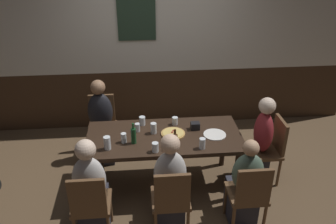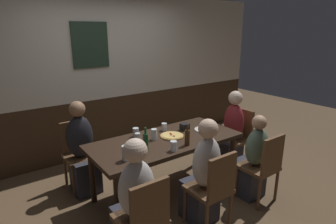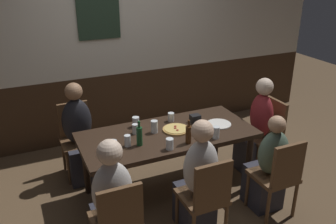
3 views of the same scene
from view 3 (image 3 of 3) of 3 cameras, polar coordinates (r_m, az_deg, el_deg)
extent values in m
plane|color=brown|center=(4.24, -0.04, -12.31)|extent=(12.00, 12.00, 0.00)
cube|color=#3D2819|center=(5.38, -7.29, 1.34)|extent=(6.40, 0.10, 0.95)
cube|color=beige|center=(5.05, -8.05, 15.17)|extent=(6.40, 0.10, 1.65)
cube|color=#233828|center=(4.91, -10.99, 15.16)|extent=(0.56, 0.03, 0.68)
cube|color=black|center=(3.87, -0.04, -3.66)|extent=(1.87, 0.85, 0.05)
cylinder|color=black|center=(3.56, -10.39, -13.78)|extent=(0.07, 0.07, 0.69)
cylinder|color=black|center=(4.17, 12.62, -7.93)|extent=(0.07, 0.07, 0.69)
cylinder|color=black|center=(4.12, -12.86, -8.34)|extent=(0.07, 0.07, 0.69)
cylinder|color=black|center=(4.66, 7.62, -4.01)|extent=(0.07, 0.07, 0.69)
cube|color=brown|center=(3.85, 16.29, -9.73)|extent=(0.40, 0.40, 0.04)
cube|color=brown|center=(3.62, 18.52, -7.93)|extent=(0.36, 0.04, 0.43)
cylinder|color=brown|center=(3.98, 12.43, -11.92)|extent=(0.04, 0.04, 0.41)
cylinder|color=brown|center=(4.17, 16.27, -10.61)|extent=(0.04, 0.04, 0.41)
cylinder|color=brown|center=(3.78, 15.53, -14.50)|extent=(0.04, 0.04, 0.41)
cylinder|color=brown|center=(3.97, 19.44, -12.95)|extent=(0.04, 0.04, 0.41)
cube|color=brown|center=(4.61, 14.61, -3.74)|extent=(0.40, 0.40, 0.04)
cube|color=brown|center=(4.62, 16.65, -0.69)|extent=(0.04, 0.36, 0.43)
cylinder|color=brown|center=(4.51, 13.93, -7.61)|extent=(0.04, 0.04, 0.41)
cylinder|color=brown|center=(4.74, 11.45, -5.75)|extent=(0.04, 0.04, 0.41)
cylinder|color=brown|center=(4.71, 17.24, -6.61)|extent=(0.04, 0.04, 0.41)
cylinder|color=brown|center=(4.93, 14.70, -4.88)|extent=(0.04, 0.04, 0.41)
cube|color=brown|center=(3.43, 5.37, -13.20)|extent=(0.40, 0.40, 0.04)
cube|color=brown|center=(3.17, 7.15, -11.50)|extent=(0.36, 0.04, 0.43)
cylinder|color=brown|center=(3.63, 1.44, -15.31)|extent=(0.04, 0.04, 0.41)
cylinder|color=brown|center=(3.76, 6.26, -13.90)|extent=(0.04, 0.04, 0.41)
cylinder|color=brown|center=(3.53, 9.15, -16.85)|extent=(0.04, 0.04, 0.41)
cube|color=brown|center=(4.45, -13.97, -4.73)|extent=(0.40, 0.40, 0.04)
cube|color=brown|center=(4.51, -14.70, -1.10)|extent=(0.36, 0.04, 0.43)
cylinder|color=brown|center=(4.43, -11.09, -7.87)|extent=(0.04, 0.04, 0.41)
cylinder|color=brown|center=(4.39, -15.43, -8.68)|extent=(0.04, 0.04, 0.41)
cylinder|color=brown|center=(4.73, -12.09, -5.89)|extent=(0.04, 0.04, 0.41)
cylinder|color=brown|center=(4.68, -16.16, -6.62)|extent=(0.04, 0.04, 0.41)
cube|color=brown|center=(3.18, -8.27, -16.76)|extent=(0.40, 0.40, 0.04)
cube|color=brown|center=(2.90, -7.49, -15.33)|extent=(0.36, 0.04, 0.43)
cylinder|color=brown|center=(3.49, -6.09, -17.27)|extent=(0.04, 0.04, 0.41)
cube|color=#2D2D38|center=(4.04, 14.78, -11.30)|extent=(0.32, 0.34, 0.45)
ellipsoid|color=#56705B|center=(3.75, 16.33, -6.19)|extent=(0.34, 0.22, 0.46)
sphere|color=tan|center=(3.61, 16.88, -1.89)|extent=(0.17, 0.17, 0.17)
cube|color=#2D2D38|center=(4.63, 13.08, -6.33)|extent=(0.34, 0.32, 0.45)
ellipsoid|color=maroon|center=(4.47, 14.58, -0.50)|extent=(0.22, 0.34, 0.54)
sphere|color=beige|center=(4.34, 15.06, 3.90)|extent=(0.20, 0.20, 0.20)
cube|color=#2D2D38|center=(3.65, 4.21, -14.70)|extent=(0.32, 0.34, 0.45)
ellipsoid|color=silver|center=(3.30, 5.21, -8.71)|extent=(0.34, 0.22, 0.55)
sphere|color=#DBB293|center=(3.12, 5.46, -3.02)|extent=(0.20, 0.20, 0.20)
cube|color=#2D2D38|center=(4.43, -13.38, -7.80)|extent=(0.32, 0.34, 0.45)
ellipsoid|color=black|center=(4.28, -14.24, -1.44)|extent=(0.34, 0.22, 0.55)
sphere|color=#936B4C|center=(4.15, -14.73, 3.17)|extent=(0.20, 0.20, 0.20)
ellipsoid|color=silver|center=(3.04, -8.80, -12.18)|extent=(0.34, 0.22, 0.53)
sphere|color=beige|center=(2.85, -9.24, -6.30)|extent=(0.21, 0.21, 0.21)
cylinder|color=tan|center=(3.91, 1.29, -2.78)|extent=(0.29, 0.29, 0.02)
cylinder|color=#DBB760|center=(3.90, 1.29, -2.63)|extent=(0.26, 0.26, 0.01)
cylinder|color=maroon|center=(3.85, 1.50, -2.88)|extent=(0.03, 0.03, 0.00)
cylinder|color=maroon|center=(3.90, 1.16, -2.55)|extent=(0.03, 0.03, 0.00)
cylinder|color=maroon|center=(3.94, 1.16, -2.26)|extent=(0.03, 0.03, 0.00)
cylinder|color=silver|center=(3.52, 0.26, -5.07)|extent=(0.08, 0.08, 0.11)
cylinder|color=#331E14|center=(3.53, 0.26, -5.52)|extent=(0.07, 0.07, 0.05)
cylinder|color=silver|center=(3.59, -6.43, -4.54)|extent=(0.06, 0.06, 0.12)
cylinder|color=#331E14|center=(3.61, -6.41, -5.07)|extent=(0.06, 0.06, 0.04)
cylinder|color=silver|center=(4.11, 0.48, -0.80)|extent=(0.07, 0.07, 0.10)
cylinder|color=silver|center=(4.12, 0.48, -1.17)|extent=(0.06, 0.06, 0.04)
cylinder|color=silver|center=(3.84, -2.18, -2.32)|extent=(0.07, 0.07, 0.13)
cylinder|color=#331E14|center=(3.86, -2.17, -2.84)|extent=(0.07, 0.07, 0.06)
cylinder|color=silver|center=(3.84, -5.23, -2.67)|extent=(0.06, 0.06, 0.11)
cylinder|color=#331E14|center=(3.85, -5.21, -3.07)|extent=(0.06, 0.06, 0.05)
cylinder|color=silver|center=(3.75, 7.61, -3.23)|extent=(0.07, 0.07, 0.13)
cylinder|color=#331E14|center=(3.76, 7.59, -3.55)|extent=(0.06, 0.06, 0.08)
cylinder|color=silver|center=(3.43, -8.68, -5.70)|extent=(0.08, 0.08, 0.16)
cylinder|color=#C6842D|center=(3.45, -8.63, -6.37)|extent=(0.07, 0.07, 0.07)
cylinder|color=silver|center=(3.99, -5.12, -1.57)|extent=(0.08, 0.08, 0.11)
cylinder|color=#331E14|center=(4.00, -5.11, -1.86)|extent=(0.07, 0.07, 0.07)
cylinder|color=#194723|center=(3.58, -4.55, -3.87)|extent=(0.06, 0.06, 0.19)
cylinder|color=#194723|center=(3.52, -4.61, -1.97)|extent=(0.03, 0.03, 0.07)
cylinder|color=#42230F|center=(3.62, 3.26, -3.63)|extent=(0.06, 0.06, 0.18)
cylinder|color=#42230F|center=(3.56, 3.31, -1.80)|extent=(0.03, 0.03, 0.07)
cylinder|color=white|center=(4.08, 8.05, -1.89)|extent=(0.27, 0.27, 0.01)
cube|color=black|center=(4.09, 4.32, -1.04)|extent=(0.11, 0.09, 0.09)
camera|label=1|loc=(1.32, 97.35, 21.56)|focal=37.44mm
camera|label=2|loc=(0.82, -51.55, -19.16)|focal=29.62mm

